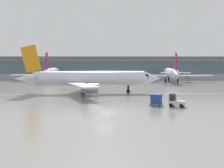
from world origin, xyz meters
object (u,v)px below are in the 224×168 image
object	(u,v)px
baggage_tug	(176,101)
gate_airplane_2	(171,73)
gate_airplane_1	(53,73)
cargo_dolly_lead	(156,99)
taxiing_regional_jet	(90,79)

from	to	relation	value
baggage_tug	gate_airplane_2	bearing A→B (deg)	104.97
gate_airplane_1	cargo_dolly_lead	xyz separation A→B (m)	(28.42, -66.22, -2.25)
taxiing_regional_jet	cargo_dolly_lead	distance (m)	24.21
gate_airplane_1	taxiing_regional_jet	bearing A→B (deg)	-162.03
taxiing_regional_jet	baggage_tug	size ratio (longest dim) A/B	11.57
baggage_tug	taxiing_regional_jet	bearing A→B (deg)	150.40
baggage_tug	cargo_dolly_lead	bearing A→B (deg)	180.00
baggage_tug	cargo_dolly_lead	size ratio (longest dim) A/B	1.14
gate_airplane_1	cargo_dolly_lead	world-z (taller)	gate_airplane_1
gate_airplane_1	gate_airplane_2	distance (m)	44.07
gate_airplane_1	baggage_tug	size ratio (longest dim) A/B	11.26
baggage_tug	cargo_dolly_lead	world-z (taller)	baggage_tug
gate_airplane_1	taxiing_regional_jet	distance (m)	48.25
cargo_dolly_lead	gate_airplane_2	bearing A→B (deg)	102.07
cargo_dolly_lead	gate_airplane_1	bearing A→B (deg)	139.35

